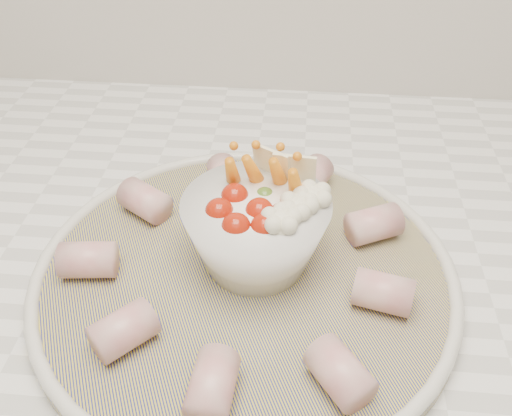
{
  "coord_description": "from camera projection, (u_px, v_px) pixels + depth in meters",
  "views": [
    {
      "loc": [
        0.05,
        1.02,
        1.3
      ],
      "look_at": [
        0.02,
        1.39,
        1.0
      ],
      "focal_mm": 40.0,
      "sensor_mm": 36.0,
      "label": 1
    }
  ],
  "objects": [
    {
      "name": "cured_meat_rolls",
      "position": [
        245.0,
        258.0,
        0.5
      ],
      "size": [
        0.3,
        0.31,
        0.03
      ],
      "color": "#B9545A",
      "rests_on": "serving_platter"
    },
    {
      "name": "serving_platter",
      "position": [
        245.0,
        275.0,
        0.51
      ],
      "size": [
        0.5,
        0.5,
        0.02
      ],
      "color": "navy",
      "rests_on": "kitchen_counter"
    },
    {
      "name": "veggie_bowl",
      "position": [
        258.0,
        228.0,
        0.49
      ],
      "size": [
        0.13,
        0.13,
        0.1
      ],
      "color": "white",
      "rests_on": "serving_platter"
    }
  ]
}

